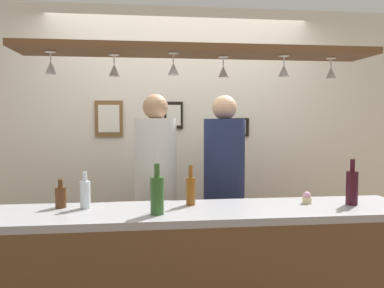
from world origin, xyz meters
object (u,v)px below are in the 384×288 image
at_px(picture_frame_crest, 173,115).
at_px(bottle_champagne_green, 157,194).
at_px(person_right_navy_shirt, 224,178).
at_px(bottle_soda_clear, 85,194).
at_px(person_middle_white_patterned_shirt, 156,179).
at_px(picture_frame_lower_pair, 234,127).
at_px(bottle_wine_dark_red, 352,187).
at_px(picture_frame_caricature, 109,119).
at_px(bottle_beer_amber_tall, 191,190).
at_px(bottle_beer_brown_stubby, 61,197).
at_px(cupcake, 307,198).

bearing_deg(picture_frame_crest, bottle_champagne_green, -97.88).
relative_size(person_right_navy_shirt, bottle_soda_clear, 7.48).
bearing_deg(person_middle_white_patterned_shirt, picture_frame_crest, 72.82).
distance_m(bottle_soda_clear, picture_frame_lower_pair, 1.84).
bearing_deg(bottle_wine_dark_red, picture_frame_caricature, 139.90).
distance_m(person_right_navy_shirt, bottle_soda_clear, 1.23).
distance_m(person_right_navy_shirt, bottle_wine_dark_red, 1.05).
bearing_deg(picture_frame_caricature, bottle_wine_dark_red, -40.10).
relative_size(bottle_soda_clear, picture_frame_lower_pair, 0.77).
height_order(person_right_navy_shirt, bottle_beer_amber_tall, person_right_navy_shirt).
relative_size(bottle_champagne_green, picture_frame_caricature, 0.88).
xyz_separation_m(person_right_navy_shirt, bottle_wine_dark_red, (0.69, -0.79, 0.05)).
relative_size(bottle_beer_amber_tall, picture_frame_crest, 1.00).
bearing_deg(bottle_champagne_green, bottle_soda_clear, 155.05).
height_order(bottle_wine_dark_red, bottle_beer_brown_stubby, bottle_wine_dark_red).
bearing_deg(picture_frame_lower_pair, bottle_beer_brown_stubby, -137.99).
bearing_deg(picture_frame_crest, cupcake, -59.44).
bearing_deg(bottle_champagne_green, cupcake, 10.10).
bearing_deg(bottle_beer_amber_tall, picture_frame_lower_pair, 65.70).
bearing_deg(bottle_soda_clear, picture_frame_crest, 63.48).
xyz_separation_m(picture_frame_caricature, picture_frame_crest, (0.61, 0.00, 0.03)).
height_order(bottle_beer_amber_tall, picture_frame_crest, picture_frame_crest).
bearing_deg(bottle_beer_amber_tall, picture_frame_caricature, 116.02).
relative_size(bottle_champagne_green, bottle_wine_dark_red, 1.00).
relative_size(bottle_beer_amber_tall, picture_frame_lower_pair, 0.87).
height_order(bottle_champagne_green, picture_frame_caricature, picture_frame_caricature).
relative_size(bottle_wine_dark_red, bottle_soda_clear, 1.30).
relative_size(bottle_champagne_green, picture_frame_lower_pair, 1.00).
height_order(bottle_champagne_green, bottle_beer_amber_tall, bottle_champagne_green).
bearing_deg(cupcake, person_middle_white_patterned_shirt, 143.88).
distance_m(cupcake, picture_frame_lower_pair, 1.42).
bearing_deg(bottle_soda_clear, person_right_navy_shirt, 33.79).
bearing_deg(picture_frame_lower_pair, bottle_soda_clear, -133.72).
bearing_deg(bottle_beer_amber_tall, person_right_navy_shirt, 61.83).
bearing_deg(bottle_beer_amber_tall, bottle_beer_brown_stubby, 178.43).
distance_m(bottle_wine_dark_red, picture_frame_caricature, 2.23).
distance_m(bottle_soda_clear, cupcake, 1.44).
relative_size(person_middle_white_patterned_shirt, bottle_beer_amber_tall, 6.64).
bearing_deg(person_middle_white_patterned_shirt, picture_frame_caricature, 124.28).
height_order(bottle_champagne_green, cupcake, bottle_champagne_green).
bearing_deg(bottle_beer_brown_stubby, picture_frame_lower_pair, 42.01).
relative_size(bottle_champagne_green, picture_frame_crest, 1.15).
xyz_separation_m(person_middle_white_patterned_shirt, bottle_soda_clear, (-0.46, -0.69, 0.02)).
height_order(bottle_wine_dark_red, bottle_beer_amber_tall, bottle_wine_dark_red).
distance_m(bottle_champagne_green, picture_frame_lower_pair, 1.75).
distance_m(person_middle_white_patterned_shirt, cupcake, 1.21).
bearing_deg(person_middle_white_patterned_shirt, bottle_champagne_green, -91.14).
relative_size(cupcake, picture_frame_lower_pair, 0.26).
height_order(picture_frame_caricature, picture_frame_lower_pair, picture_frame_caricature).
relative_size(bottle_wine_dark_red, cupcake, 3.85).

